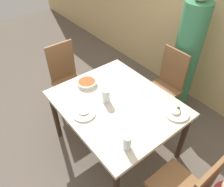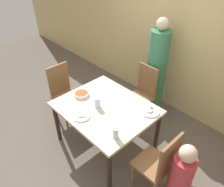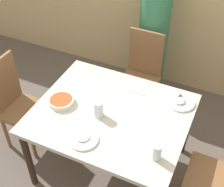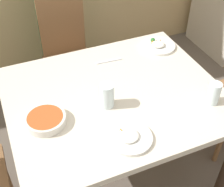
{
  "view_description": "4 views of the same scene",
  "coord_description": "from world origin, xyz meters",
  "px_view_note": "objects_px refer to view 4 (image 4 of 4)",
  "views": [
    {
      "loc": [
        1.28,
        -1.08,
        2.32
      ],
      "look_at": [
        -0.09,
        0.01,
        0.8
      ],
      "focal_mm": 35.0,
      "sensor_mm": 36.0,
      "label": 1
    },
    {
      "loc": [
        1.75,
        -1.55,
        2.69
      ],
      "look_at": [
        0.03,
        0.09,
        0.95
      ],
      "focal_mm": 35.0,
      "sensor_mm": 36.0,
      "label": 2
    },
    {
      "loc": [
        0.79,
        -1.7,
        2.61
      ],
      "look_at": [
        -0.02,
        0.07,
        0.9
      ],
      "focal_mm": 50.0,
      "sensor_mm": 36.0,
      "label": 3
    },
    {
      "loc": [
        -0.57,
        -1.31,
        1.99
      ],
      "look_at": [
        -0.03,
        -0.03,
        0.78
      ],
      "focal_mm": 50.0,
      "sensor_mm": 36.0,
      "label": 4
    }
  ],
  "objects_px": {
    "person_adult": "(54,6)",
    "glass_water_tall": "(214,93)",
    "plate_rice_adult": "(129,137)",
    "bowl_curry": "(45,120)",
    "chair_adult_spot": "(68,52)"
  },
  "relations": [
    {
      "from": "person_adult",
      "to": "plate_rice_adult",
      "type": "height_order",
      "value": "person_adult"
    },
    {
      "from": "person_adult",
      "to": "plate_rice_adult",
      "type": "distance_m",
      "value": 1.57
    },
    {
      "from": "person_adult",
      "to": "glass_water_tall",
      "type": "distance_m",
      "value": 1.6
    },
    {
      "from": "person_adult",
      "to": "plate_rice_adult",
      "type": "bearing_deg",
      "value": -90.74
    },
    {
      "from": "bowl_curry",
      "to": "plate_rice_adult",
      "type": "bearing_deg",
      "value": -37.11
    },
    {
      "from": "person_adult",
      "to": "glass_water_tall",
      "type": "relative_size",
      "value": 12.46
    },
    {
      "from": "bowl_curry",
      "to": "plate_rice_adult",
      "type": "distance_m",
      "value": 0.47
    },
    {
      "from": "plate_rice_adult",
      "to": "glass_water_tall",
      "type": "bearing_deg",
      "value": 6.98
    },
    {
      "from": "person_adult",
      "to": "bowl_curry",
      "type": "distance_m",
      "value": 1.35
    },
    {
      "from": "plate_rice_adult",
      "to": "chair_adult_spot",
      "type": "bearing_deg",
      "value": 89.07
    },
    {
      "from": "person_adult",
      "to": "bowl_curry",
      "type": "bearing_deg",
      "value": -106.82
    },
    {
      "from": "bowl_curry",
      "to": "plate_rice_adult",
      "type": "relative_size",
      "value": 0.95
    },
    {
      "from": "person_adult",
      "to": "glass_water_tall",
      "type": "xyz_separation_m",
      "value": [
        0.54,
        -1.5,
        0.02
      ]
    },
    {
      "from": "chair_adult_spot",
      "to": "plate_rice_adult",
      "type": "xyz_separation_m",
      "value": [
        -0.02,
        -1.25,
        0.24
      ]
    },
    {
      "from": "plate_rice_adult",
      "to": "glass_water_tall",
      "type": "height_order",
      "value": "glass_water_tall"
    }
  ]
}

